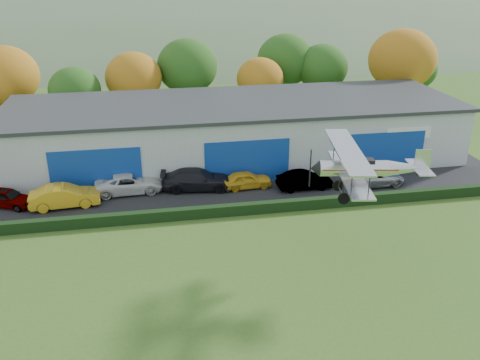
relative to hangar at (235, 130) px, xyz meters
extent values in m
cube|color=black|center=(-2.00, -6.98, -2.63)|extent=(48.00, 9.00, 0.05)
cube|color=black|center=(-2.00, -11.78, -2.26)|extent=(46.00, 0.60, 0.80)
cube|color=#B2B7BC|center=(0.00, 0.02, -0.16)|extent=(40.00, 12.00, 5.00)
cube|color=#2D3033|center=(0.00, 0.02, 2.49)|extent=(40.60, 12.60, 0.30)
cube|color=#113B98|center=(-12.00, -6.03, -0.86)|extent=(7.00, 0.12, 3.60)
cube|color=#113B98|center=(0.00, -6.03, -0.86)|extent=(7.00, 0.12, 3.60)
cube|color=#113B98|center=(12.00, -6.03, -0.86)|extent=(7.00, 0.12, 3.60)
cylinder|color=#3D2614|center=(-22.00, 12.02, -1.08)|extent=(0.36, 0.36, 3.15)
ellipsoid|color=#9B5913|center=(-22.00, 12.02, 3.37)|extent=(6.84, 6.84, 6.16)
cylinder|color=#3D2614|center=(-15.00, 10.02, -1.43)|extent=(0.36, 0.36, 2.45)
ellipsoid|color=#1E4C14|center=(-15.00, 10.02, 2.03)|extent=(5.32, 5.32, 4.79)
cylinder|color=#3D2614|center=(-9.00, 12.02, -1.26)|extent=(0.36, 0.36, 2.80)
ellipsoid|color=#9B5913|center=(-9.00, 12.02, 2.70)|extent=(6.08, 6.08, 5.47)
cylinder|color=#3D2614|center=(-3.00, 14.02, -1.08)|extent=(0.36, 0.36, 3.15)
ellipsoid|color=#1E4C14|center=(-3.00, 14.02, 3.37)|extent=(6.84, 6.84, 6.16)
cylinder|color=#3D2614|center=(5.00, 12.02, -1.43)|extent=(0.36, 0.36, 2.45)
ellipsoid|color=#9B5913|center=(5.00, 12.02, 2.03)|extent=(5.32, 5.32, 4.79)
cylinder|color=#3D2614|center=(13.00, 14.02, -1.26)|extent=(0.36, 0.36, 2.80)
ellipsoid|color=#1E4C14|center=(13.00, 14.02, 2.70)|extent=(6.08, 6.08, 5.47)
cylinder|color=#3D2614|center=(21.00, 10.02, -0.91)|extent=(0.36, 0.36, 3.50)
ellipsoid|color=#9B5913|center=(21.00, 10.02, 4.04)|extent=(7.60, 7.60, 6.84)
cylinder|color=#3D2614|center=(25.00, 14.02, -1.43)|extent=(0.36, 0.36, 2.45)
ellipsoid|color=#1E4C14|center=(25.00, 14.02, 2.03)|extent=(5.32, 5.32, 4.79)
cylinder|color=#3D2614|center=(9.00, 16.02, -1.08)|extent=(0.36, 0.36, 3.15)
ellipsoid|color=#1E4C14|center=(9.00, 16.02, 3.37)|extent=(6.84, 6.84, 6.16)
ellipsoid|color=#4C6642|center=(15.00, 112.02, -18.06)|extent=(320.00, 196.00, 56.00)
ellipsoid|color=#4C6642|center=(85.00, 112.02, -12.56)|extent=(240.00, 126.00, 36.00)
imported|color=gray|center=(-18.41, -7.45, -1.91)|extent=(4.41, 3.19, 1.40)
imported|color=gold|center=(-14.20, -8.26, -1.78)|extent=(5.18, 2.23, 1.66)
imported|color=silver|center=(-9.50, -6.45, -1.86)|extent=(5.50, 2.79, 1.49)
imported|color=black|center=(-4.20, -6.81, -1.78)|extent=(5.96, 3.00, 1.66)
imported|color=gold|center=(-0.31, -7.27, -1.92)|extent=(4.11, 1.86, 1.37)
imported|color=gray|center=(4.23, -8.31, -1.88)|extent=(4.46, 1.62, 1.46)
imported|color=silver|center=(10.11, -8.57, -1.94)|extent=(4.93, 2.46, 1.34)
cylinder|color=silver|center=(3.64, -18.85, 3.31)|extent=(3.99, 1.59, 0.92)
cone|color=silver|center=(6.66, -19.39, 3.31)|extent=(2.38, 1.30, 0.92)
cone|color=black|center=(1.48, -18.47, 3.31)|extent=(0.67, 1.00, 0.92)
cube|color=maroon|center=(3.94, -18.91, 3.36)|extent=(4.40, 1.68, 0.06)
cube|color=black|center=(4.15, -18.94, 3.74)|extent=(1.32, 0.82, 0.26)
cube|color=silver|center=(3.44, -18.82, 3.00)|extent=(2.55, 7.48, 0.10)
cube|color=silver|center=(3.24, -18.78, 4.38)|extent=(2.72, 7.90, 0.10)
cylinder|color=black|center=(2.52, -21.36, 3.69)|extent=(0.07, 0.07, 1.33)
cylinder|color=black|center=(3.43, -21.52, 3.69)|extent=(0.07, 0.07, 1.33)
cylinder|color=black|center=(3.45, -16.12, 3.69)|extent=(0.07, 0.07, 1.33)
cylinder|color=black|center=(4.36, -16.28, 3.69)|extent=(0.07, 0.07, 1.33)
cylinder|color=black|center=(3.18, -19.13, 4.02)|extent=(0.10, 0.23, 0.76)
cylinder|color=black|center=(3.30, -18.43, 4.02)|extent=(0.10, 0.23, 0.76)
cylinder|color=black|center=(2.96, -19.17, 2.44)|extent=(0.20, 0.71, 1.25)
cylinder|color=black|center=(3.11, -18.32, 2.44)|extent=(0.20, 0.71, 1.25)
cylinder|color=black|center=(3.04, -18.75, 1.82)|extent=(0.41, 1.93, 0.07)
cylinder|color=black|center=(2.88, -19.65, 1.82)|extent=(0.67, 0.26, 0.65)
cylinder|color=black|center=(3.20, -17.84, 1.82)|extent=(0.67, 0.26, 0.65)
cylinder|color=black|center=(7.37, -19.52, 3.05)|extent=(0.38, 0.13, 0.43)
cube|color=silver|center=(7.37, -19.52, 3.36)|extent=(1.37, 2.78, 0.06)
cube|color=silver|center=(7.47, -19.54, 3.87)|extent=(0.92, 0.22, 1.13)
cube|color=black|center=(1.20, -18.42, 3.31)|extent=(0.08, 0.13, 2.25)
camera|label=1|loc=(-7.62, -44.42, 14.08)|focal=38.38mm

